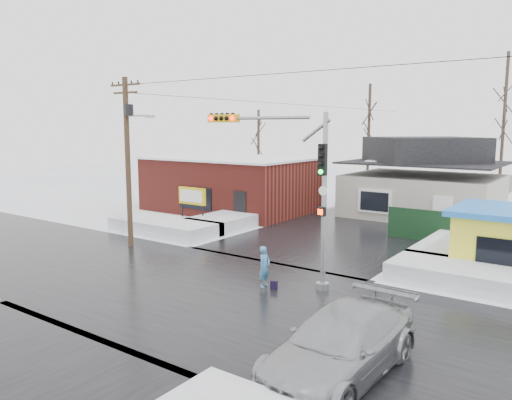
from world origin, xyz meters
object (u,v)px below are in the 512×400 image
Objects in this scene: kiosk at (508,240)px; car at (341,345)px; marquee_sign at (192,197)px; pedestrian at (264,267)px; traffic_signal at (290,174)px; utility_pole at (128,152)px.

kiosk reaches higher than car.
marquee_sign is 1.53× the size of pedestrian.
traffic_signal is 1.20× the size of car.
traffic_signal is 10.43m from kiosk.
pedestrian is at bearing -117.54° from traffic_signal.
utility_pole is at bearing 159.96° from car.
marquee_sign is (-1.07, 5.99, -3.19)m from utility_pole.
marquee_sign is at bearing 145.58° from car.
car is at bearing -128.44° from pedestrian.
traffic_signal is 10.39m from utility_pole.
car is at bearing -48.12° from traffic_signal.
car is (15.58, -6.35, -4.27)m from utility_pole.
traffic_signal is at bearing -135.16° from kiosk.
utility_pole is at bearing -79.87° from marquee_sign.
traffic_signal is at bearing -26.03° from pedestrian.
kiosk is at bearing -41.87° from pedestrian.
traffic_signal is at bearing -2.95° from utility_pole.
traffic_signal is at bearing 134.01° from car.
utility_pole reaches higher than car.
marquee_sign is (-11.43, 6.53, -2.62)m from traffic_signal.
traffic_signal is 2.75× the size of marquee_sign.
car is at bearing -36.55° from marquee_sign.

